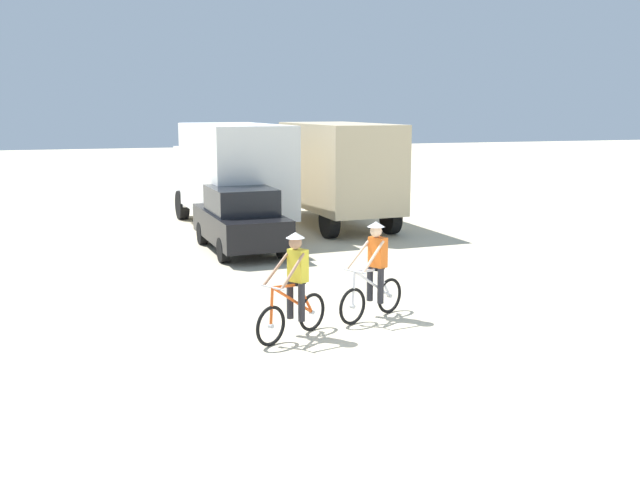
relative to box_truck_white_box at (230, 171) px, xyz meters
The scene contains 6 objects.
ground_plane 12.71m from the box_truck_white_box, 86.65° to the right, with size 120.00×120.00×0.00m, color beige.
box_truck_white_box is the anchor object (origin of this frame).
box_truck_tan_camper 3.40m from the box_truck_white_box, ahead, with size 2.79×6.89×3.35m.
sedan_parked 3.70m from the box_truck_white_box, 96.23° to the right, with size 2.01×4.30×1.76m.
cyclist_orange_shirt 11.24m from the box_truck_white_box, 94.92° to the right, with size 1.48×1.00×1.82m.
cyclist_cowboy_hat 10.57m from the box_truck_white_box, 85.92° to the right, with size 1.56×0.89×1.82m.
Camera 1 is at (-4.79, -10.00, 3.89)m, focal length 40.44 mm.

